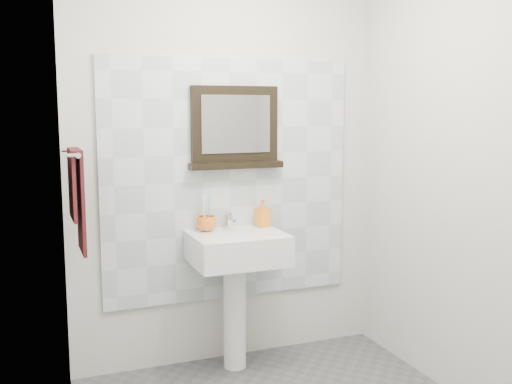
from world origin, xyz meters
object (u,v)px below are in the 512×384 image
at_px(toothbrush_cup, 206,224).
at_px(soap_dispenser, 263,213).
at_px(pedestal_sink, 237,263).
at_px(hand_towel, 77,193).
at_px(framed_mirror, 235,130).

bearing_deg(toothbrush_cup, soap_dispenser, 1.67).
xyz_separation_m(pedestal_sink, hand_towel, (-0.91, -0.06, 0.48)).
xyz_separation_m(soap_dispenser, framed_mirror, (-0.16, 0.06, 0.52)).
height_order(pedestal_sink, toothbrush_cup, pedestal_sink).
xyz_separation_m(toothbrush_cup, hand_towel, (-0.76, -0.17, 0.25)).
xyz_separation_m(toothbrush_cup, framed_mirror, (0.21, 0.07, 0.56)).
distance_m(pedestal_sink, soap_dispenser, 0.37).
xyz_separation_m(pedestal_sink, toothbrush_cup, (-0.15, 0.12, 0.23)).
relative_size(pedestal_sink, toothbrush_cup, 8.13).
height_order(toothbrush_cup, hand_towel, hand_towel).
height_order(framed_mirror, hand_towel, framed_mirror).
distance_m(framed_mirror, hand_towel, 1.04).
relative_size(pedestal_sink, hand_towel, 1.75).
height_order(soap_dispenser, hand_towel, hand_towel).
bearing_deg(soap_dispenser, toothbrush_cup, 172.17).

